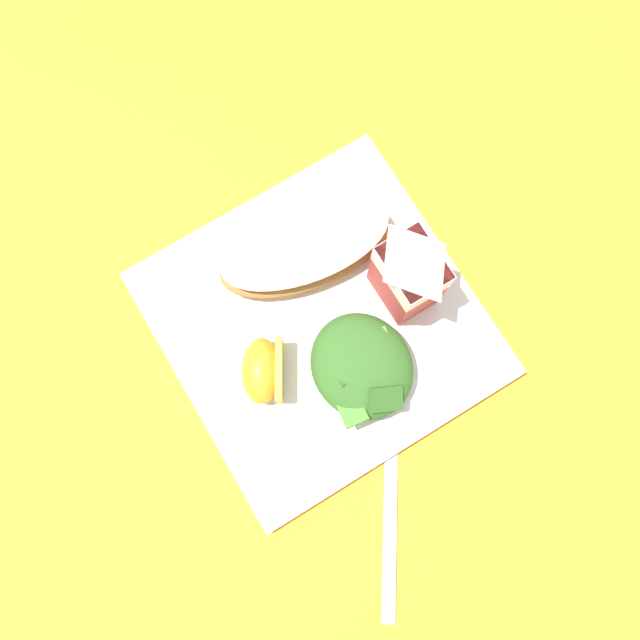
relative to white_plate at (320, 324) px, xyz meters
name	(u,v)px	position (x,y,z in m)	size (l,w,h in m)	color
ground	(320,325)	(0.00, 0.00, -0.01)	(3.00, 3.00, 0.00)	orange
white_plate	(320,324)	(0.00, 0.00, 0.00)	(0.28, 0.28, 0.02)	white
cheesy_pizza_bread	(305,247)	(-0.07, 0.02, 0.03)	(0.11, 0.18, 0.04)	#A87038
green_salad_pile	(362,366)	(0.06, 0.01, 0.03)	(0.10, 0.09, 0.05)	#336023
milk_carton	(410,273)	(0.01, 0.08, 0.07)	(0.06, 0.05, 0.11)	#B7332D
orange_wedge_front	(264,371)	(0.02, -0.07, 0.03)	(0.07, 0.06, 0.04)	orange
metal_fork	(391,495)	(0.17, -0.03, -0.01)	(0.17, 0.12, 0.01)	silver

